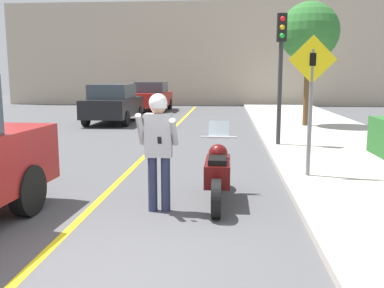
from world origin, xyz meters
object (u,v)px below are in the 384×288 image
at_px(street_tree, 309,33).
at_px(traffic_light, 281,54).
at_px(motorcycle, 218,172).
at_px(parked_car_black, 113,103).
at_px(person_biker, 158,139).
at_px(parked_car_red, 152,96).
at_px(crossing_sign, 311,92).

bearing_deg(street_tree, traffic_light, -108.50).
height_order(motorcycle, traffic_light, traffic_light).
xyz_separation_m(street_tree, parked_car_black, (-8.00, 1.20, -2.80)).
height_order(person_biker, parked_car_red, person_biker).
height_order(motorcycle, parked_car_red, parked_car_red).
distance_m(parked_car_black, parked_car_red, 6.28).
relative_size(motorcycle, traffic_light, 0.61).
relative_size(traffic_light, street_tree, 0.77).
bearing_deg(street_tree, person_biker, -110.81).
relative_size(crossing_sign, traffic_light, 0.75).
bearing_deg(parked_car_red, motorcycle, -76.61).
distance_m(person_biker, traffic_light, 6.61).
bearing_deg(person_biker, crossing_sign, 39.02).
distance_m(motorcycle, street_tree, 11.11).
height_order(motorcycle, person_biker, person_biker).
xyz_separation_m(traffic_light, parked_car_black, (-6.39, 6.01, -1.77)).
bearing_deg(street_tree, crossing_sign, -99.67).
height_order(person_biker, street_tree, street_tree).
bearing_deg(parked_car_black, street_tree, -8.55).
bearing_deg(parked_car_black, person_biker, -71.86).
height_order(street_tree, parked_car_black, street_tree).
bearing_deg(motorcycle, person_biker, -146.19).
bearing_deg(traffic_light, motorcycle, -106.63).
bearing_deg(parked_car_black, traffic_light, -43.25).
relative_size(crossing_sign, parked_car_red, 0.64).
xyz_separation_m(person_biker, parked_car_red, (-3.31, 18.20, -0.26)).
distance_m(person_biker, street_tree, 11.77).
xyz_separation_m(crossing_sign, traffic_light, (-0.14, 3.82, 0.89)).
bearing_deg(motorcycle, parked_car_red, 103.39).
height_order(street_tree, parked_car_red, street_tree).
relative_size(person_biker, parked_car_red, 0.43).
bearing_deg(crossing_sign, motorcycle, -138.60).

